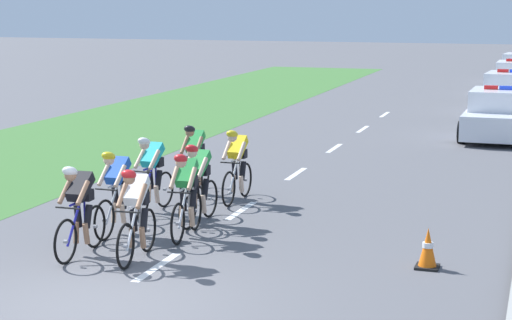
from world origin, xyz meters
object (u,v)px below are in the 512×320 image
object	(u,v)px
cyclist_seventh	(195,158)
police_car_nearest	(498,116)
cyclist_second	(136,212)
cyclist_fourth	(186,193)
police_car_second	(508,94)
cyclist_sixth	(198,182)
cyclist_lead	(79,209)
traffic_cone_near	(428,249)
cyclist_third	(117,191)
cyclist_fifth	(152,173)
cyclist_eighth	(237,164)

from	to	relation	value
cyclist_seventh	police_car_nearest	distance (m)	11.74
cyclist_second	police_car_nearest	distance (m)	15.87
cyclist_fourth	cyclist_seventh	bearing A→B (deg)	109.70
cyclist_second	police_car_second	xyz separation A→B (m)	(4.68, 22.07, -0.11)
cyclist_sixth	police_car_second	distance (m)	20.07
cyclist_sixth	cyclist_seventh	world-z (taller)	same
cyclist_lead	traffic_cone_near	world-z (taller)	cyclist_lead
cyclist_third	cyclist_seventh	bearing A→B (deg)	89.06
cyclist_seventh	cyclist_fifth	bearing A→B (deg)	-95.12
cyclist_fourth	cyclist_fifth	size ratio (longest dim) A/B	1.00
cyclist_fourth	cyclist_eighth	xyz separation A→B (m)	(-0.10, 2.94, 0.00)
cyclist_sixth	cyclist_seventh	bearing A→B (deg)	113.61
cyclist_third	cyclist_sixth	bearing A→B (deg)	47.08
cyclist_fourth	cyclist_fifth	world-z (taller)	same
cyclist_lead	cyclist_sixth	bearing A→B (deg)	68.61
cyclist_lead	cyclist_sixth	xyz separation A→B (m)	(1.02, 2.59, 0.00)
cyclist_seventh	traffic_cone_near	world-z (taller)	cyclist_seventh
cyclist_second	cyclist_third	size ratio (longest dim) A/B	1.00
cyclist_seventh	police_car_second	distance (m)	18.10
cyclist_third	police_car_second	xyz separation A→B (m)	(5.72, 20.69, -0.11)
cyclist_second	cyclist_eighth	size ratio (longest dim) A/B	1.00
cyclist_third	cyclist_sixth	world-z (taller)	same
cyclist_seventh	police_car_nearest	size ratio (longest dim) A/B	0.39
police_car_nearest	cyclist_fifth	bearing A→B (deg)	-115.71
cyclist_fifth	cyclist_eighth	bearing A→B (deg)	48.65
cyclist_third	cyclist_sixth	size ratio (longest dim) A/B	1.00
cyclist_lead	police_car_second	size ratio (longest dim) A/B	0.38
cyclist_eighth	traffic_cone_near	world-z (taller)	cyclist_eighth
cyclist_third	cyclist_seventh	world-z (taller)	same
cyclist_second	cyclist_seventh	bearing A→B (deg)	101.39
cyclist_third	cyclist_seventh	size ratio (longest dim) A/B	1.00
cyclist_second	cyclist_sixth	size ratio (longest dim) A/B	1.00
cyclist_third	traffic_cone_near	bearing A→B (deg)	-3.78
cyclist_fifth	police_car_second	size ratio (longest dim) A/B	0.38
cyclist_third	traffic_cone_near	size ratio (longest dim) A/B	2.69
cyclist_fifth	cyclist_eighth	distance (m)	1.90
cyclist_lead	cyclist_eighth	bearing A→B (deg)	76.53
cyclist_seventh	police_car_nearest	xyz separation A→B (m)	(5.66, 10.29, -0.11)
cyclist_third	cyclist_fifth	xyz separation A→B (m)	(-0.11, 1.68, 0.00)
cyclist_sixth	police_car_nearest	world-z (taller)	police_car_nearest
cyclist_sixth	traffic_cone_near	world-z (taller)	cyclist_sixth
cyclist_seventh	police_car_second	size ratio (longest dim) A/B	0.38
cyclist_seventh	cyclist_fourth	bearing A→B (deg)	-70.30
cyclist_lead	police_car_nearest	world-z (taller)	police_car_nearest
cyclist_sixth	police_car_nearest	bearing A→B (deg)	69.80
cyclist_second	cyclist_seventh	xyz separation A→B (m)	(-0.98, 4.88, 0.00)
cyclist_second	cyclist_third	world-z (taller)	same
cyclist_fifth	police_car_second	world-z (taller)	police_car_second
cyclist_lead	cyclist_fifth	size ratio (longest dim) A/B	1.00
cyclist_fifth	cyclist_fourth	bearing A→B (deg)	-48.15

